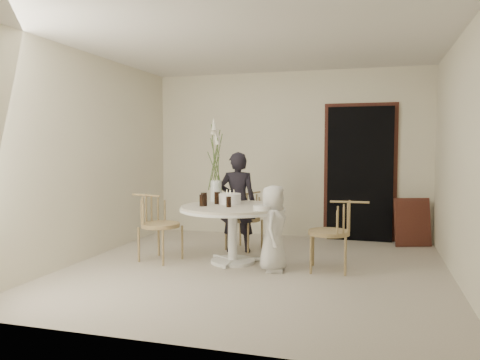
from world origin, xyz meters
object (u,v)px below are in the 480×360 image
(boy, at_px, (273,228))
(flower_vase, at_px, (216,167))
(table, at_px, (233,215))
(chair_left, at_px, (153,217))
(birthday_cake, at_px, (230,199))
(girl, at_px, (238,202))
(chair_far, at_px, (248,212))
(chair_right, at_px, (339,225))

(boy, bearing_deg, flower_vase, 51.86)
(table, relative_size, boy, 1.30)
(chair_left, height_order, flower_vase, flower_vase)
(chair_left, relative_size, birthday_cake, 2.99)
(table, distance_m, girl, 0.66)
(chair_far, xyz_separation_m, boy, (0.61, -1.16, -0.02))
(table, height_order, birthday_cake, birthday_cake)
(flower_vase, bearing_deg, birthday_cake, -40.95)
(chair_far, distance_m, flower_vase, 0.91)
(chair_far, bearing_deg, flower_vase, -105.04)
(chair_left, distance_m, boy, 1.63)
(chair_left, xyz_separation_m, girl, (0.93, 0.76, 0.15))
(girl, bearing_deg, boy, 116.57)
(girl, distance_m, boy, 1.14)
(table, distance_m, boy, 0.63)
(chair_far, distance_m, birthday_cake, 0.79)
(table, xyz_separation_m, flower_vase, (-0.36, 0.40, 0.59))
(chair_far, height_order, girl, girl)
(boy, height_order, flower_vase, flower_vase)
(table, xyz_separation_m, girl, (-0.12, 0.64, 0.09))
(chair_far, relative_size, girl, 0.58)
(chair_right, xyz_separation_m, flower_vase, (-1.69, 0.45, 0.66))
(birthday_cake, bearing_deg, chair_far, 86.04)
(boy, bearing_deg, girl, 34.84)
(flower_vase, bearing_deg, table, -48.25)
(chair_left, distance_m, girl, 1.21)
(girl, relative_size, boy, 1.37)
(table, distance_m, chair_far, 0.92)
(table, distance_m, chair_right, 1.33)
(chair_right, relative_size, boy, 0.83)
(chair_far, bearing_deg, boy, -44.68)
(table, relative_size, flower_vase, 1.16)
(chair_right, bearing_deg, table, -95.19)
(table, relative_size, girl, 0.95)
(chair_left, xyz_separation_m, boy, (1.62, -0.12, -0.05))
(chair_far, relative_size, chair_right, 0.96)
(chair_far, height_order, flower_vase, flower_vase)
(girl, relative_size, birthday_cake, 4.88)
(birthday_cake, bearing_deg, flower_vase, 139.05)
(chair_right, xyz_separation_m, boy, (-0.75, -0.20, -0.04))
(chair_left, relative_size, flower_vase, 0.75)
(chair_right, distance_m, birthday_cake, 1.46)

